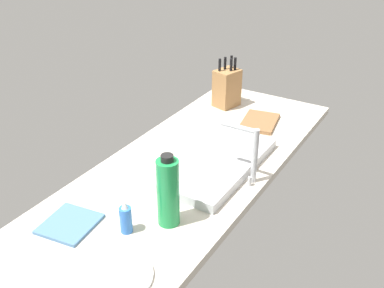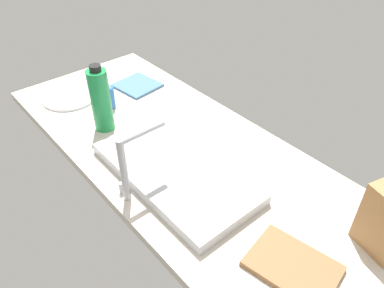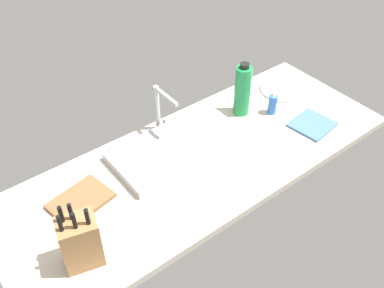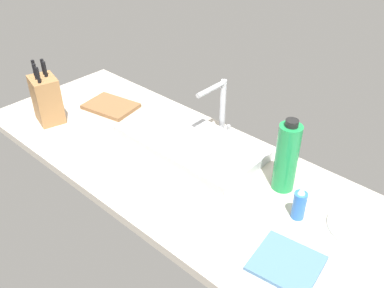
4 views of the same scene
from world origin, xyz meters
TOP-DOWN VIEW (x-y plane):
  - countertop_slab at (0.00, 0.00)cm, footprint 178.78×67.00cm
  - sink_basin at (-3.85, 10.65)cm, footprint 58.97×29.72cm
  - faucet at (-1.76, 26.19)cm, footprint 5.50×16.67cm
  - knife_block at (-63.06, -15.59)cm, footprint 14.98×13.10cm
  - cutting_board at (-52.10, 9.10)cm, footprint 25.54×20.35cm
  - soap_bottle at (48.80, 4.52)cm, footprint 4.26×4.26cm
  - water_bottle at (37.12, 14.08)cm, footprint 7.78×7.78cm
  - dinner_plate at (67.91, 14.44)cm, footprint 24.44×24.44cm
  - dish_towel at (56.64, -14.50)cm, footprint 20.38×19.54cm

SIDE VIEW (x-z plane):
  - countertop_slab at x=0.00cm, z-range 0.00..3.50cm
  - dinner_plate at x=67.91cm, z-range 3.50..4.70cm
  - dish_towel at x=56.64cm, z-range 3.50..4.70cm
  - cutting_board at x=-52.10cm, z-range 3.50..5.30cm
  - sink_basin at x=-3.85cm, z-range 3.50..7.52cm
  - soap_bottle at x=48.80cm, z-range 2.60..15.17cm
  - knife_block at x=-63.06cm, z-range 0.52..27.38cm
  - water_bottle at x=37.12cm, z-range 2.75..30.03cm
  - faucet at x=-1.76cm, z-range 6.22..29.64cm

